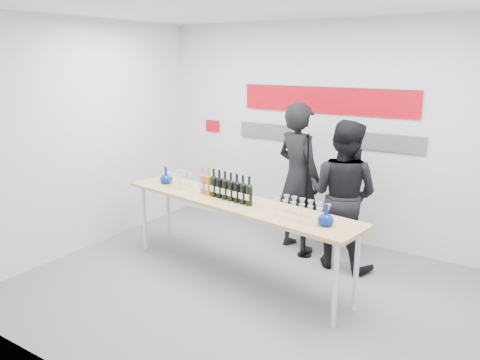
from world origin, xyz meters
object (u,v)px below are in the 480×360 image
Objects in this scene: presenter_left at (298,178)px; presenter_right at (343,195)px; tasting_table at (235,207)px; mic_stand at (306,220)px.

presenter_right is (0.68, -0.19, -0.08)m from presenter_left.
presenter_left reaches higher than tasting_table.
presenter_right is at bearing -173.86° from presenter_left.
mic_stand is (-0.48, 0.02, -0.42)m from presenter_right.
tasting_table is 1.60× the size of presenter_left.
tasting_table is 1.32m from presenter_right.
presenter_right is at bearing 17.04° from mic_stand.
presenter_left reaches higher than mic_stand.
presenter_right is (0.92, 0.95, 0.05)m from tasting_table.
presenter_left reaches higher than presenter_right.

